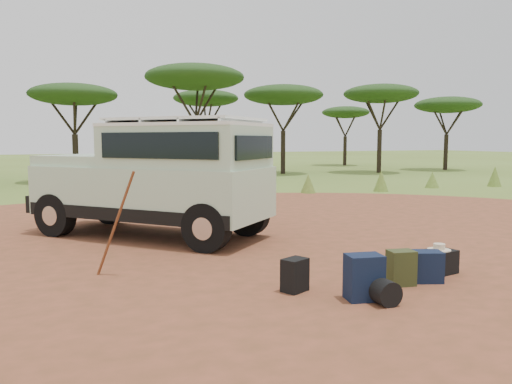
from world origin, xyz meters
name	(u,v)px	position (x,y,z in m)	size (l,w,h in m)	color
ground	(260,258)	(0.00, 0.00, 0.00)	(140.00, 140.00, 0.00)	olive
dirt_clearing	(260,258)	(0.00, 0.00, 0.00)	(23.00, 23.00, 0.01)	brown
grass_fringe	(160,190)	(0.12, 8.67, 0.40)	(36.60, 1.60, 0.90)	olive
acacia_treeline	(126,87)	(0.75, 19.81, 4.87)	(46.70, 13.20, 6.26)	#2C2119
safari_vehicle	(158,180)	(-1.22, 2.66, 1.21)	(4.94, 5.13, 2.51)	#B4D0B2
walking_staff	(116,224)	(-2.47, -0.20, 0.81)	(0.04, 0.04, 1.71)	brown
backpack_black	(295,275)	(-0.34, -1.99, 0.23)	(0.34, 0.25, 0.46)	black
backpack_navy	(364,277)	(0.32, -2.65, 0.30)	(0.46, 0.33, 0.60)	#122139
backpack_olive	(401,268)	(1.19, -2.31, 0.25)	(0.37, 0.26, 0.51)	#37421E
duffel_navy	(427,267)	(1.65, -2.33, 0.23)	(0.41, 0.31, 0.46)	#122139
hard_case	(439,262)	(2.14, -2.04, 0.19)	(0.52, 0.37, 0.37)	black
stuff_sack	(384,292)	(0.44, -2.91, 0.16)	(0.33, 0.33, 0.33)	black
safari_hat	(439,248)	(2.14, -2.04, 0.41)	(0.35, 0.35, 0.10)	beige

